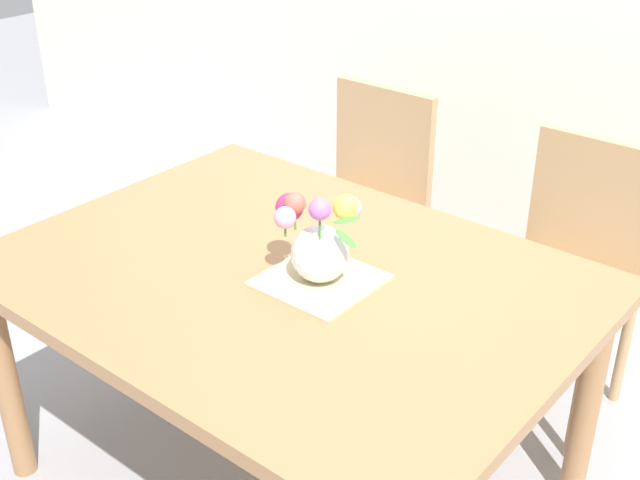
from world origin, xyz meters
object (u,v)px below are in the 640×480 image
object	(u,v)px
chair_right	(573,261)
flower_vase	(319,239)
dining_table	(288,299)
chair_left	(365,192)

from	to	relation	value
chair_right	flower_vase	world-z (taller)	flower_vase
dining_table	chair_left	distance (m)	1.00
chair_right	flower_vase	bearing A→B (deg)	69.57
chair_left	chair_right	world-z (taller)	same
chair_left	chair_right	bearing A→B (deg)	-180.00
chair_left	chair_right	size ratio (longest dim) A/B	1.00
dining_table	chair_left	size ratio (longest dim) A/B	1.67
dining_table	flower_vase	xyz separation A→B (m)	(0.09, 0.02, 0.20)
dining_table	chair_left	world-z (taller)	chair_left
chair_right	chair_left	bearing A→B (deg)	0.00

